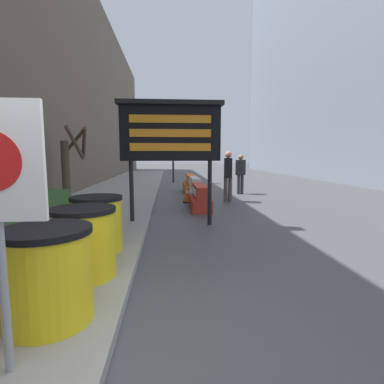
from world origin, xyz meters
name	(u,v)px	position (x,y,z in m)	size (l,w,h in m)	color
ground_plane	(107,373)	(0.00, 0.00, 0.00)	(120.00, 120.00, 0.00)	#474749
building_left_facade	(56,55)	(-3.65, 9.80, 5.37)	(0.40, 50.40, 10.74)	brown
bare_tree	(69,164)	(-2.74, 7.88, 1.41)	(1.05, 1.43, 2.49)	#4C3D2D
barrel_drum_foreground	(48,275)	(-0.65, 0.59, 0.58)	(0.83, 0.83, 0.91)	yellow
barrel_drum_middle	(84,242)	(-0.61, 1.64, 0.58)	(0.83, 0.83, 0.91)	yellow
barrel_drum_back	(97,224)	(-0.68, 2.70, 0.58)	(0.83, 0.83, 0.91)	yellow
message_board	(171,133)	(0.55, 4.92, 2.21)	(2.46, 0.36, 2.94)	black
jersey_barrier_red_striped	(200,199)	(1.47, 7.02, 0.34)	(0.60, 1.62, 0.76)	red
jersey_barrier_white	(194,190)	(1.47, 9.06, 0.38)	(0.50, 1.73, 0.86)	silver
jersey_barrier_orange_far	(190,184)	(1.47, 11.43, 0.36)	(0.58, 1.92, 0.81)	orange
traffic_cone_near	(188,193)	(1.19, 8.42, 0.33)	(0.38, 0.38, 0.68)	black
traffic_light_near_curb	(173,130)	(0.78, 16.22, 3.22)	(0.28, 0.45, 4.48)	#2D2D30
pedestrian_worker	(228,172)	(2.65, 8.54, 1.08)	(0.38, 0.53, 1.83)	#514C42
pedestrian_passerby	(241,171)	(3.62, 10.65, 1.01)	(0.49, 0.52, 1.72)	#333338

